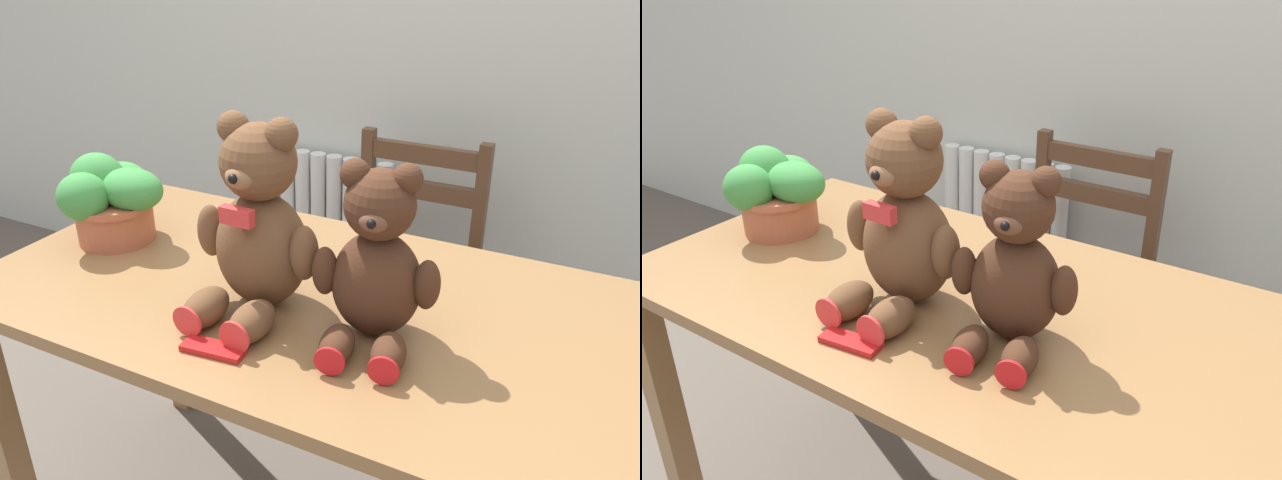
{
  "view_description": "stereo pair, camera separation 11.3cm",
  "coord_description": "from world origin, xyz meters",
  "views": [
    {
      "loc": [
        0.51,
        -0.61,
        1.43
      ],
      "look_at": [
        0.05,
        0.3,
        0.94
      ],
      "focal_mm": 35.0,
      "sensor_mm": 36.0,
      "label": 1
    },
    {
      "loc": [
        0.61,
        -0.56,
        1.43
      ],
      "look_at": [
        0.05,
        0.3,
        0.94
      ],
      "focal_mm": 35.0,
      "sensor_mm": 36.0,
      "label": 2
    }
  ],
  "objects": [
    {
      "name": "radiator",
      "position": [
        -0.5,
        1.43,
        0.31
      ],
      "size": [
        0.55,
        0.1,
        0.69
      ],
      "color": "white",
      "rests_on": "ground_plane"
    },
    {
      "name": "dining_table",
      "position": [
        0.0,
        0.36,
        0.66
      ],
      "size": [
        1.42,
        0.73,
        0.78
      ],
      "color": "olive",
      "rests_on": "ground_plane"
    },
    {
      "name": "wooden_chair_behind",
      "position": [
        -0.06,
        1.13,
        0.45
      ],
      "size": [
        0.43,
        0.39,
        0.87
      ],
      "rotation": [
        0.0,
        0.0,
        3.14
      ],
      "color": "brown",
      "rests_on": "ground_plane"
    },
    {
      "name": "teddy_bear_left",
      "position": [
        -0.08,
        0.28,
        0.94
      ],
      "size": [
        0.26,
        0.26,
        0.38
      ],
      "rotation": [
        0.0,
        0.0,
        3.12
      ],
      "color": "brown",
      "rests_on": "dining_table"
    },
    {
      "name": "teddy_bear_right",
      "position": [
        0.16,
        0.29,
        0.92
      ],
      "size": [
        0.23,
        0.25,
        0.33
      ],
      "rotation": [
        0.0,
        0.0,
        3.33
      ],
      "color": "#472819",
      "rests_on": "dining_table"
    },
    {
      "name": "potted_plant",
      "position": [
        -0.55,
        0.38,
        0.88
      ],
      "size": [
        0.25,
        0.24,
        0.21
      ],
      "color": "#B25B3D",
      "rests_on": "dining_table"
    },
    {
      "name": "chocolate_bar",
      "position": [
        -0.07,
        0.11,
        0.78
      ],
      "size": [
        0.12,
        0.05,
        0.01
      ],
      "primitive_type": "cube",
      "rotation": [
        0.0,
        0.0,
        0.11
      ],
      "color": "red",
      "rests_on": "dining_table"
    }
  ]
}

